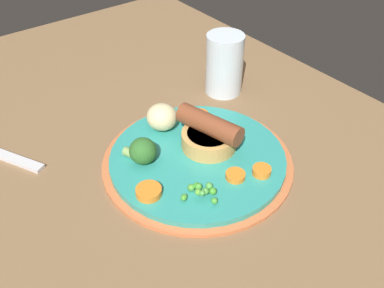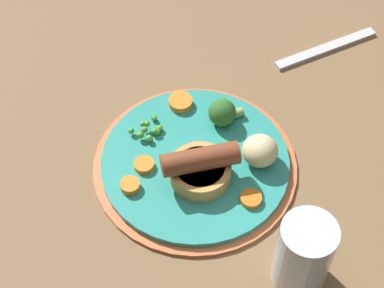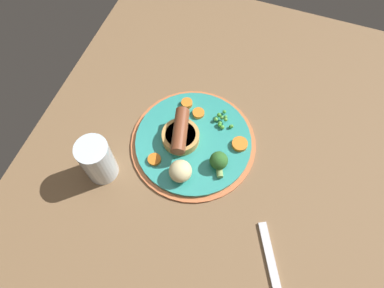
# 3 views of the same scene
# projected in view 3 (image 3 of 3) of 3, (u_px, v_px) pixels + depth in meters

# --- Properties ---
(dining_table) EXTENTS (1.10, 0.80, 0.03)m
(dining_table) POSITION_uv_depth(u_px,v_px,m) (203.00, 174.00, 0.75)
(dining_table) COLOR brown
(dining_table) RESTS_ON ground
(dinner_plate) EXTENTS (0.28, 0.28, 0.01)m
(dinner_plate) POSITION_uv_depth(u_px,v_px,m) (193.00, 142.00, 0.76)
(dinner_plate) COLOR #CC6B3D
(dinner_plate) RESTS_ON dining_table
(sausage_pudding) EXTENTS (0.11, 0.08, 0.06)m
(sausage_pudding) POSITION_uv_depth(u_px,v_px,m) (181.00, 134.00, 0.73)
(sausage_pudding) COLOR tan
(sausage_pudding) RESTS_ON dinner_plate
(pea_pile) EXTENTS (0.05, 0.05, 0.02)m
(pea_pile) POSITION_uv_depth(u_px,v_px,m) (222.00, 120.00, 0.77)
(pea_pile) COLOR green
(pea_pile) RESTS_ON dinner_plate
(broccoli_floret_near) EXTENTS (0.05, 0.04, 0.04)m
(broccoli_floret_near) POSITION_uv_depth(u_px,v_px,m) (219.00, 161.00, 0.71)
(broccoli_floret_near) COLOR #2D6628
(broccoli_floret_near) RESTS_ON dinner_plate
(potato_chunk_0) EXTENTS (0.06, 0.06, 0.04)m
(potato_chunk_0) POSITION_uv_depth(u_px,v_px,m) (180.00, 171.00, 0.70)
(potato_chunk_0) COLOR beige
(potato_chunk_0) RESTS_ON dinner_plate
(carrot_slice_0) EXTENTS (0.04, 0.04, 0.01)m
(carrot_slice_0) POSITION_uv_depth(u_px,v_px,m) (240.00, 144.00, 0.74)
(carrot_slice_0) COLOR orange
(carrot_slice_0) RESTS_ON dinner_plate
(carrot_slice_1) EXTENTS (0.03, 0.03, 0.01)m
(carrot_slice_1) POSITION_uv_depth(u_px,v_px,m) (198.00, 113.00, 0.78)
(carrot_slice_1) COLOR orange
(carrot_slice_1) RESTS_ON dinner_plate
(carrot_slice_3) EXTENTS (0.03, 0.03, 0.01)m
(carrot_slice_3) POSITION_uv_depth(u_px,v_px,m) (187.00, 103.00, 0.79)
(carrot_slice_3) COLOR orange
(carrot_slice_3) RESTS_ON dinner_plate
(carrot_slice_4) EXTENTS (0.04, 0.04, 0.01)m
(carrot_slice_4) POSITION_uv_depth(u_px,v_px,m) (154.00, 159.00, 0.73)
(carrot_slice_4) COLOR orange
(carrot_slice_4) RESTS_ON dinner_plate
(fork) EXTENTS (0.17, 0.10, 0.01)m
(fork) POSITION_uv_depth(u_px,v_px,m) (273.00, 270.00, 0.64)
(fork) COLOR silver
(fork) RESTS_ON dining_table
(drinking_glass) EXTENTS (0.07, 0.07, 0.11)m
(drinking_glass) POSITION_uv_depth(u_px,v_px,m) (97.00, 160.00, 0.69)
(drinking_glass) COLOR silver
(drinking_glass) RESTS_ON dining_table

